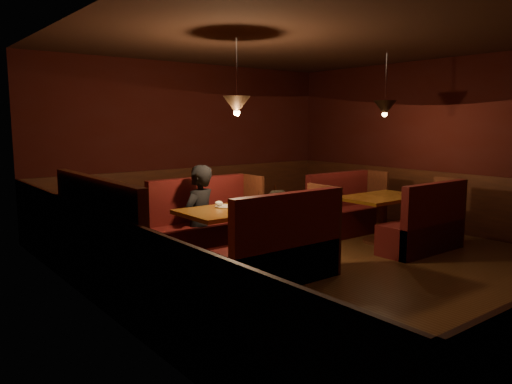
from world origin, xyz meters
TOP-DOWN VIEW (x-y plane):
  - room at (-0.28, 0.05)m, footprint 6.02×7.02m
  - main_table at (-1.07, 0.51)m, footprint 1.43×0.87m
  - main_bench_far at (-1.05, 1.33)m, footprint 1.58×0.56m
  - main_bench_near at (-1.05, -0.30)m, footprint 1.58×0.56m
  - second_table at (1.45, 0.25)m, footprint 1.28×0.82m
  - second_bench_far at (1.48, 1.01)m, footprint 1.42×0.53m
  - second_bench_near at (1.48, -0.52)m, footprint 1.42×0.53m
  - diner_a at (-1.25, 1.17)m, footprint 0.70×0.59m
  - diner_b at (-0.93, -0.15)m, footprint 0.72×0.58m

SIDE VIEW (x-z plane):
  - second_bench_far at x=1.48m, z-range -0.18..0.83m
  - second_bench_near at x=1.48m, z-range -0.18..0.83m
  - main_bench_far at x=-1.05m, z-range -0.20..0.88m
  - main_bench_near at x=-1.05m, z-range -0.20..0.88m
  - second_table at x=1.45m, z-range 0.17..0.90m
  - main_table at x=-1.07m, z-range 0.09..1.09m
  - diner_b at x=-0.93m, z-range 0.00..1.41m
  - diner_a at x=-1.25m, z-range 0.00..1.63m
  - room at x=-0.28m, z-range -0.41..2.51m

